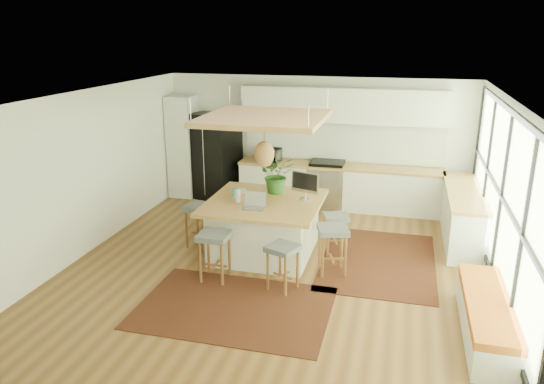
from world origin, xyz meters
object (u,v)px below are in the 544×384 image
(stool_near_left, at_px, (215,258))
(stool_near_right, at_px, (283,267))
(fridge, at_px, (216,158))
(monitor, at_px, (305,184))
(island, at_px, (265,227))
(stool_right_front, at_px, (332,252))
(microwave, at_px, (269,153))
(stool_left_side, at_px, (200,227))
(island_plant, at_px, (277,179))
(laptop, at_px, (253,201))
(stool_right_back, at_px, (336,232))

(stool_near_left, distance_m, stool_near_right, 1.06)
(fridge, height_order, stool_near_right, fridge)
(stool_near_right, xyz_separation_m, monitor, (0.03, 1.43, 0.83))
(island, bearing_deg, stool_near_left, -112.32)
(stool_right_front, bearing_deg, microwave, 120.48)
(stool_left_side, bearing_deg, island_plant, 21.74)
(stool_right_front, distance_m, laptop, 1.45)
(monitor, bearing_deg, island, -139.22)
(stool_near_left, bearing_deg, laptop, 60.63)
(stool_left_side, relative_size, island_plant, 1.18)
(stool_near_right, xyz_separation_m, stool_right_back, (0.56, 1.51, 0.00))
(stool_near_left, bearing_deg, monitor, 51.83)
(fridge, bearing_deg, stool_right_front, -25.05)
(stool_near_left, distance_m, microwave, 3.85)
(monitor, relative_size, island_plant, 0.80)
(stool_right_back, relative_size, laptop, 1.82)
(fridge, height_order, stool_right_front, fridge)
(stool_near_left, height_order, laptop, laptop)
(stool_right_back, bearing_deg, laptop, -148.16)
(stool_right_front, xyz_separation_m, island_plant, (-1.12, 0.96, 0.82))
(microwave, height_order, island_plant, island_plant)
(stool_left_side, xyz_separation_m, monitor, (1.78, 0.25, 0.83))
(stool_right_back, bearing_deg, stool_near_right, -110.23)
(stool_right_back, xyz_separation_m, monitor, (-0.53, -0.08, 0.83))
(stool_left_side, bearing_deg, monitor, 8.11)
(stool_left_side, distance_m, monitor, 1.98)
(stool_right_back, bearing_deg, microwave, 127.53)
(island_plant, bearing_deg, stool_near_right, -73.13)
(microwave, bearing_deg, island_plant, -68.84)
(stool_near_left, height_order, stool_right_front, stool_right_front)
(stool_near_left, bearing_deg, stool_near_right, -2.64)
(stool_left_side, bearing_deg, microwave, 78.68)
(stool_right_front, bearing_deg, island, 158.76)
(island, relative_size, stool_near_left, 2.46)
(island, bearing_deg, laptop, -98.68)
(stool_left_side, distance_m, laptop, 1.36)
(stool_near_left, bearing_deg, fridge, 110.03)
(island_plant, bearing_deg, island, -99.83)
(stool_right_front, height_order, island_plant, island_plant)
(fridge, bearing_deg, island_plant, -27.58)
(stool_right_front, xyz_separation_m, stool_left_side, (-2.37, 0.47, 0.00))
(island, xyz_separation_m, microwave, (-0.63, 2.65, 0.63))
(monitor, relative_size, microwave, 1.03)
(stool_near_right, xyz_separation_m, island_plant, (-0.51, 1.67, 0.82))
(monitor, height_order, island_plant, island_plant)
(laptop, distance_m, microwave, 3.12)
(monitor, xyz_separation_m, island_plant, (-0.54, 0.24, -0.01))
(stool_near_left, relative_size, island_plant, 1.17)
(stool_right_front, distance_m, stool_right_back, 0.81)
(stool_right_front, height_order, laptop, laptop)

